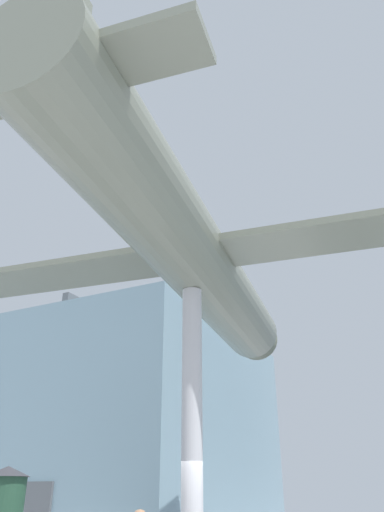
# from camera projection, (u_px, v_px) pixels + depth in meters

# --- Properties ---
(glass_pavilion_left) EXTENTS (11.68, 15.11, 10.82)m
(glass_pavilion_left) POSITION_uv_depth(u_px,v_px,m) (138.00, 429.00, 27.88)
(glass_pavilion_left) COLOR #7593A3
(glass_pavilion_left) RESTS_ON ground_plane
(support_pylon_central) EXTENTS (0.49, 0.49, 6.60)m
(support_pylon_central) POSITION_uv_depth(u_px,v_px,m) (192.00, 424.00, 11.50)
(support_pylon_central) COLOR #B7B7BC
(support_pylon_central) RESTS_ON ground_plane
(suspended_airplane) EXTENTS (15.25, 16.36, 3.36)m
(suspended_airplane) POSITION_uv_depth(u_px,v_px,m) (195.00, 259.00, 13.55)
(suspended_airplane) COLOR slate
(suspended_airplane) RESTS_ON support_pylon_central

